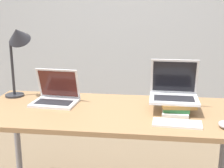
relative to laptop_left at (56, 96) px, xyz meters
name	(u,v)px	position (x,y,z in m)	size (l,w,h in m)	color
wall_back	(130,12)	(0.41, 1.47, 0.55)	(8.00, 0.05, 2.70)	silver
desk	(111,121)	(0.41, -0.11, -0.12)	(1.76, 0.75, 0.76)	#9E754C
laptop_left	(56,96)	(0.00, 0.00, 0.00)	(0.32, 0.26, 0.24)	silver
book_stack	(176,106)	(0.83, -0.09, -0.01)	(0.23, 0.25, 0.08)	white
laptop_on_books	(174,91)	(0.82, -0.05, 0.08)	(0.32, 0.25, 0.26)	silver
wireless_keyboard	(177,123)	(0.83, -0.31, -0.04)	(0.29, 0.14, 0.01)	white
mouse	(224,124)	(1.09, -0.32, -0.03)	(0.07, 0.10, 0.04)	#B2B2B7
desk_lamp	(17,43)	(-0.30, 0.08, 0.36)	(0.23, 0.20, 0.56)	#28282D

